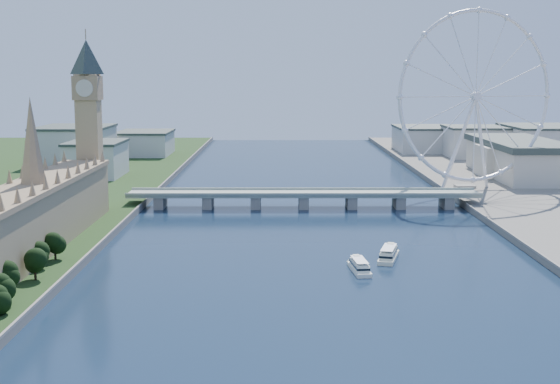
{
  "coord_description": "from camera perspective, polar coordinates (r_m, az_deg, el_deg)",
  "views": [
    {
      "loc": [
        -15.87,
        -183.39,
        82.38
      ],
      "look_at": [
        -15.01,
        210.0,
        23.33
      ],
      "focal_mm": 50.0,
      "sensor_mm": 36.0,
      "label": 1
    }
  ],
  "objects": [
    {
      "name": "county_hall",
      "position": [
        647.66,
        17.02,
        0.85
      ],
      "size": [
        54.0,
        144.0,
        35.0
      ],
      "primitive_type": null,
      "color": "beige",
      "rests_on": "ground"
    },
    {
      "name": "city_skyline",
      "position": [
        748.38,
        4.11,
        3.5
      ],
      "size": [
        505.0,
        280.0,
        32.0
      ],
      "color": "beige",
      "rests_on": "ground"
    },
    {
      "name": "parliament_range",
      "position": [
        376.22,
        -17.47,
        -1.64
      ],
      "size": [
        24.0,
        200.0,
        70.0
      ],
      "color": "tan",
      "rests_on": "ground"
    },
    {
      "name": "tour_boat_near",
      "position": [
        333.53,
        5.83,
        -5.81
      ],
      "size": [
        9.09,
        26.76,
        5.77
      ],
      "primitive_type": null,
      "rotation": [
        0.0,
        0.0,
        0.09
      ],
      "color": "white",
      "rests_on": "ground"
    },
    {
      "name": "big_ben",
      "position": [
        475.09,
        -13.86,
        6.38
      ],
      "size": [
        20.02,
        20.02,
        110.0
      ],
      "color": "tan",
      "rests_on": "ground"
    },
    {
      "name": "tour_boat_far",
      "position": [
        356.04,
        7.93,
        -4.92
      ],
      "size": [
        14.33,
        29.34,
        6.27
      ],
      "primitive_type": null,
      "rotation": [
        0.0,
        0.0,
        -0.26
      ],
      "color": "#EAE8C6",
      "rests_on": "ground"
    },
    {
      "name": "london_eye",
      "position": [
        555.54,
        14.13,
        6.75
      ],
      "size": [
        113.6,
        39.12,
        124.3
      ],
      "color": "silver",
      "rests_on": "ground"
    },
    {
      "name": "westminster_bridge",
      "position": [
        489.55,
        1.73,
        -0.37
      ],
      "size": [
        220.0,
        22.0,
        9.5
      ],
      "color": "gray",
      "rests_on": "ground"
    }
  ]
}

